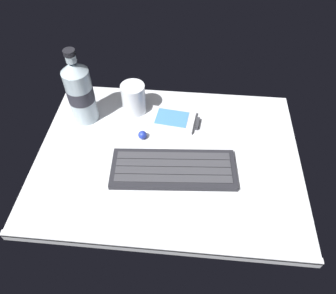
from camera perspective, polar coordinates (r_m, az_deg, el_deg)
ground_plane at (r=77.95cm, az=-0.02°, el=-2.02°), size 64.00×48.00×2.80cm
keyboard at (r=73.76cm, az=0.97°, el=-3.97°), size 29.73×13.11×1.70cm
handheld_device at (r=84.39cm, az=1.16°, el=4.92°), size 13.38×8.96×1.50cm
juice_cup at (r=86.03cm, az=-6.22°, el=8.54°), size 6.40×6.40×8.50cm
water_bottle at (r=83.09cm, az=-15.65°, el=9.65°), size 6.73×6.73×20.80cm
trackball_mouse at (r=80.40cm, az=-4.65°, el=2.19°), size 2.20×2.20×2.20cm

